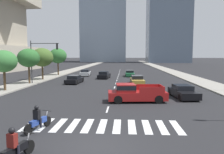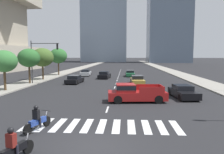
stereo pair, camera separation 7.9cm
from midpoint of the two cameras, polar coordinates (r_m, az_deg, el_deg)
The scene contains 19 objects.
ground_plane at distance 10.66m, azimuth -4.59°, elevation -17.94°, with size 800.00×800.00×0.00m, color #232326.
sidewalk_east at distance 41.75m, azimuth 20.54°, elevation -0.42°, with size 4.00×260.00×0.15m, color gray.
sidewalk_west at distance 42.65m, azimuth -17.35°, elevation -0.20°, with size 4.00×260.00×0.15m, color gray.
crosswalk_near at distance 13.46m, azimuth -2.76°, elevation -12.79°, with size 9.45×2.66×0.01m.
lane_divider_center at distance 40.94m, azimuth 1.44°, elevation -0.28°, with size 0.14×50.00×0.01m.
motorcycle_lead at distance 9.84m, azimuth -24.73°, elevation -16.88°, with size 0.91×2.19×1.49m.
motorcycle_third at distance 13.22m, azimuth -19.22°, elevation -10.83°, with size 0.96×2.12×1.49m.
pickup_truck at distance 20.01m, azimuth 5.82°, elevation -4.28°, with size 5.49×2.42×1.67m.
sedan_green_0 at distance 44.34m, azimuth 4.68°, elevation 0.92°, with size 1.85×4.28×1.26m.
sedan_black_1 at distance 40.21m, azimuth -2.17°, elevation 0.48°, with size 2.18×4.49×1.34m.
sedan_silver_2 at distance 45.80m, azimuth -7.12°, elevation 1.08°, with size 1.97×4.77×1.32m.
sedan_black_3 at distance 33.67m, azimuth -10.01°, elevation -0.68°, with size 2.17×4.61×1.26m.
sedan_black_4 at distance 23.02m, azimuth 18.26°, elevation -3.77°, with size 2.30×4.64×1.29m.
sedan_gold_5 at distance 32.80m, azimuth 6.60°, elevation -0.80°, with size 2.04×4.77×1.26m.
traffic_signal_far at distance 33.54m, azimuth -18.40°, elevation 5.71°, with size 4.49×0.28×6.30m.
street_tree_nearest at distance 28.40m, azimuth -26.89°, elevation 3.72°, with size 3.06×3.06×4.76m.
street_tree_second at distance 34.28m, azimuth -21.33°, elevation 4.72°, with size 3.23×3.23×5.16m.
street_tree_third at distance 39.10m, azimuth -18.12°, elevation 4.97°, with size 3.76×3.76×5.42m.
street_tree_fourth at distance 47.37m, azimuth -14.23°, elevation 5.46°, with size 3.72×3.72×5.66m.
Camera 1 is at (1.35, -9.67, 4.28)m, focal length 34.43 mm.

